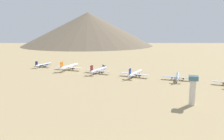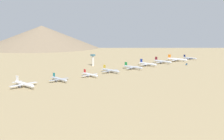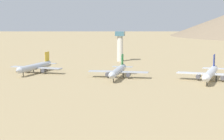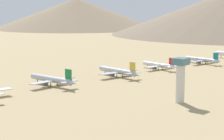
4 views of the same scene
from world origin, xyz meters
name	(u,v)px [view 2 (image 2 of 4)]	position (x,y,z in m)	size (l,w,h in m)	color
ground_plane	(132,69)	(0.00, 0.00, 0.00)	(2590.37, 2590.37, 0.00)	tan
parked_jet_0	(24,84)	(-31.42, -211.43, 4.52)	(47.16, 38.33, 13.60)	white
parked_jet_1	(59,79)	(-22.75, -158.69, 3.82)	(39.28, 32.07, 11.34)	#B2B7C1
parked_jet_2	(90,75)	(-11.51, -104.59, 3.69)	(37.94, 31.02, 10.97)	silver
parked_jet_3	(111,70)	(-8.38, -55.10, 4.22)	(43.33, 35.41, 12.52)	#B2B7C1
parked_jet_4	(133,67)	(2.12, 0.15, 4.27)	(43.83, 35.50, 12.67)	#B2B7C1
parked_jet_5	(148,64)	(3.97, 52.99, 4.57)	(46.87, 38.36, 13.57)	silver
parked_jet_6	(163,61)	(10.74, 106.79, 4.61)	(47.38, 38.74, 13.70)	silver
parked_jet_7	(177,59)	(21.29, 158.87, 5.10)	(52.54, 42.68, 15.15)	white
parked_jet_8	(189,58)	(31.59, 212.49, 3.69)	(38.40, 31.40, 11.10)	#B2B7C1
service_truck	(187,64)	(61.27, 117.08, 2.08)	(3.31, 5.46, 3.90)	#1E5999
control_tower	(93,59)	(-86.71, -12.84, 13.73)	(7.20, 7.20, 24.23)	beige
desert_hill_2	(42,37)	(-575.90, 237.24, 43.03)	(453.37, 453.37, 86.06)	#847056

